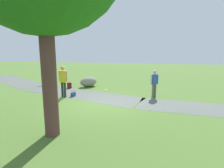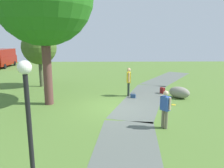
{
  "view_description": "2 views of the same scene",
  "coord_description": "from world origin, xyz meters",
  "px_view_note": "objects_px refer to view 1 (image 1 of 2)",
  "views": [
    {
      "loc": [
        -2.39,
        9.21,
        2.96
      ],
      "look_at": [
        -0.52,
        -1.22,
        0.86
      ],
      "focal_mm": 31.17,
      "sensor_mm": 36.0,
      "label": 1
    },
    {
      "loc": [
        -11.24,
        0.26,
        3.6
      ],
      "look_at": [
        1.67,
        -0.04,
        0.93
      ],
      "focal_mm": 34.97,
      "sensor_mm": 36.0,
      "label": 2
    }
  ],
  "objects_px": {
    "man_near_boulder": "(154,82)",
    "frisbee_on_grass": "(106,90)",
    "lawn_boulder": "(89,82)",
    "woman_with_handbag": "(63,79)",
    "handbag_on_grass": "(73,94)",
    "backpack_by_boulder": "(69,85)"
  },
  "relations": [
    {
      "from": "lawn_boulder",
      "to": "frisbee_on_grass",
      "type": "bearing_deg",
      "value": 151.78
    },
    {
      "from": "handbag_on_grass",
      "to": "frisbee_on_grass",
      "type": "relative_size",
      "value": 1.48
    },
    {
      "from": "handbag_on_grass",
      "to": "backpack_by_boulder",
      "type": "xyz_separation_m",
      "value": [
        1.11,
        -2.12,
        0.05
      ]
    },
    {
      "from": "man_near_boulder",
      "to": "lawn_boulder",
      "type": "bearing_deg",
      "value": -24.73
    },
    {
      "from": "woman_with_handbag",
      "to": "frisbee_on_grass",
      "type": "height_order",
      "value": "woman_with_handbag"
    },
    {
      "from": "man_near_boulder",
      "to": "frisbee_on_grass",
      "type": "bearing_deg",
      "value": -23.07
    },
    {
      "from": "lawn_boulder",
      "to": "woman_with_handbag",
      "type": "distance_m",
      "value": 3.23
    },
    {
      "from": "lawn_boulder",
      "to": "handbag_on_grass",
      "type": "relative_size",
      "value": 4.19
    },
    {
      "from": "man_near_boulder",
      "to": "handbag_on_grass",
      "type": "height_order",
      "value": "man_near_boulder"
    },
    {
      "from": "woman_with_handbag",
      "to": "frisbee_on_grass",
      "type": "distance_m",
      "value": 3.25
    },
    {
      "from": "man_near_boulder",
      "to": "backpack_by_boulder",
      "type": "relative_size",
      "value": 3.96
    },
    {
      "from": "lawn_boulder",
      "to": "frisbee_on_grass",
      "type": "xyz_separation_m",
      "value": [
        -1.45,
        0.78,
        -0.35
      ]
    },
    {
      "from": "woman_with_handbag",
      "to": "handbag_on_grass",
      "type": "distance_m",
      "value": 1.07
    },
    {
      "from": "woman_with_handbag",
      "to": "handbag_on_grass",
      "type": "xyz_separation_m",
      "value": [
        -0.48,
        -0.24,
        -0.93
      ]
    },
    {
      "from": "woman_with_handbag",
      "to": "handbag_on_grass",
      "type": "bearing_deg",
      "value": -152.95
    },
    {
      "from": "lawn_boulder",
      "to": "man_near_boulder",
      "type": "relative_size",
      "value": 0.92
    },
    {
      "from": "backpack_by_boulder",
      "to": "frisbee_on_grass",
      "type": "xyz_separation_m",
      "value": [
        -2.64,
        0.04,
        -0.18
      ]
    },
    {
      "from": "lawn_boulder",
      "to": "frisbee_on_grass",
      "type": "relative_size",
      "value": 6.19
    },
    {
      "from": "woman_with_handbag",
      "to": "frisbee_on_grass",
      "type": "bearing_deg",
      "value": -130.63
    },
    {
      "from": "woman_with_handbag",
      "to": "backpack_by_boulder",
      "type": "xyz_separation_m",
      "value": [
        0.64,
        -2.37,
        -0.88
      ]
    },
    {
      "from": "handbag_on_grass",
      "to": "backpack_by_boulder",
      "type": "relative_size",
      "value": 0.87
    },
    {
      "from": "man_near_boulder",
      "to": "backpack_by_boulder",
      "type": "height_order",
      "value": "man_near_boulder"
    }
  ]
}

